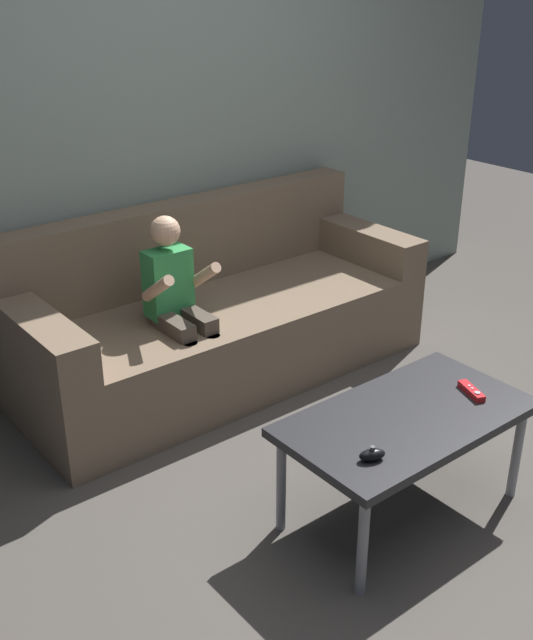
% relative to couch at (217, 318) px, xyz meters
% --- Properties ---
extents(ground_plane, '(9.73, 9.73, 0.00)m').
position_rel_couch_xyz_m(ground_plane, '(-0.06, -1.45, -0.29)').
color(ground_plane, '#4C4742').
extents(wall_back, '(4.86, 0.05, 2.50)m').
position_rel_couch_xyz_m(wall_back, '(-0.06, 0.39, 0.96)').
color(wall_back, gray).
rests_on(wall_back, ground).
extents(couch, '(2.06, 0.80, 0.83)m').
position_rel_couch_xyz_m(couch, '(0.00, 0.00, 0.00)').
color(couch, '#75604C').
rests_on(couch, ground).
extents(person_seated_on_couch, '(0.29, 0.36, 0.90)m').
position_rel_couch_xyz_m(person_seated_on_couch, '(-0.33, -0.17, 0.23)').
color(person_seated_on_couch, '#4C4238').
rests_on(person_seated_on_couch, ground).
extents(coffee_table, '(0.93, 0.51, 0.43)m').
position_rel_couch_xyz_m(coffee_table, '(-0.11, -1.35, 0.10)').
color(coffee_table, '#232326').
rests_on(coffee_table, ground).
extents(game_remote_red_near_edge, '(0.08, 0.14, 0.03)m').
position_rel_couch_xyz_m(game_remote_red_near_edge, '(0.18, -1.40, 0.15)').
color(game_remote_red_near_edge, red).
rests_on(game_remote_red_near_edge, coffee_table).
extents(nunchuk_black, '(0.10, 0.08, 0.05)m').
position_rel_couch_xyz_m(nunchuk_black, '(-0.42, -1.47, 0.16)').
color(nunchuk_black, black).
rests_on(nunchuk_black, coffee_table).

